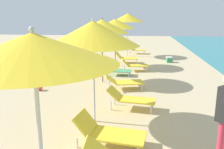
# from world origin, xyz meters

# --- Properties ---
(umbrella_third) EXTENTS (1.82, 1.82, 2.56)m
(umbrella_third) POSITION_xyz_m (-0.60, 7.17, 2.33)
(umbrella_third) COLOR silver
(umbrella_third) RESTS_ON ground
(umbrella_fourth) EXTENTS (2.26, 2.26, 2.63)m
(umbrella_fourth) POSITION_xyz_m (-0.66, 10.47, 2.27)
(umbrella_fourth) COLOR silver
(umbrella_fourth) RESTS_ON ground
(lounger_fourth_shoreside) EXTENTS (1.46, 0.72, 0.63)m
(lounger_fourth_shoreside) POSITION_xyz_m (0.21, 11.44, 0.34)
(lounger_fourth_shoreside) COLOR yellow
(lounger_fourth_shoreside) RESTS_ON ground
(lounger_fourth_inland) EXTENTS (1.54, 0.83, 0.65)m
(lounger_fourth_inland) POSITION_xyz_m (-0.14, 9.34, 0.31)
(lounger_fourth_inland) COLOR yellow
(lounger_fourth_inland) RESTS_ON ground
(umbrella_fifth) EXTENTS (2.15, 2.15, 2.64)m
(umbrella_fifth) POSITION_xyz_m (-1.12, 14.35, 2.30)
(umbrella_fifth) COLOR olive
(umbrella_fifth) RESTS_ON ground
(lounger_fifth_shoreside) EXTENTS (1.29, 0.71, 0.49)m
(lounger_fifth_shoreside) POSITION_xyz_m (-0.62, 15.57, 0.26)
(lounger_fifth_shoreside) COLOR #4CA572
(lounger_fifth_shoreside) RESTS_ON ground
(lounger_fifth_inland) EXTENTS (1.55, 0.98, 0.55)m
(lounger_fifth_inland) POSITION_xyz_m (-0.15, 13.42, 0.30)
(lounger_fifth_inland) COLOR yellow
(lounger_fifth_inland) RESTS_ON ground
(umbrella_sixth) EXTENTS (2.14, 2.14, 2.63)m
(umbrella_sixth) POSITION_xyz_m (-0.98, 17.66, 2.31)
(umbrella_sixth) COLOR olive
(umbrella_sixth) RESTS_ON ground
(lounger_sixth_shoreside) EXTENTS (1.35, 0.72, 0.66)m
(lounger_sixth_shoreside) POSITION_xyz_m (-0.46, 18.73, 0.33)
(lounger_sixth_shoreside) COLOR yellow
(lounger_sixth_shoreside) RESTS_ON ground
(lounger_sixth_inland) EXTENTS (1.40, 0.78, 0.62)m
(lounger_sixth_inland) POSITION_xyz_m (0.12, 16.61, 0.32)
(lounger_sixth_inland) COLOR yellow
(lounger_sixth_inland) RESTS_ON ground
(umbrella_farthest) EXTENTS (2.21, 2.21, 2.97)m
(umbrella_farthest) POSITION_xyz_m (-0.57, 21.31, 2.62)
(umbrella_farthest) COLOR silver
(umbrella_farthest) RESTS_ON ground
(lounger_farthest_shoreside) EXTENTS (1.24, 0.61, 0.65)m
(lounger_farthest_shoreside) POSITION_xyz_m (0.04, 22.50, 0.32)
(lounger_farthest_shoreside) COLOR yellow
(lounger_farthest_shoreside) RESTS_ON ground
(cooler_box) EXTENTS (0.40, 0.47, 0.33)m
(cooler_box) POSITION_xyz_m (2.12, 19.30, 0.16)
(cooler_box) COLOR #338C59
(cooler_box) RESTS_ON ground
(beach_ball) EXTENTS (0.25, 0.25, 0.25)m
(beach_ball) POSITION_xyz_m (-3.25, 12.84, 0.13)
(beach_ball) COLOR #E54C38
(beach_ball) RESTS_ON ground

